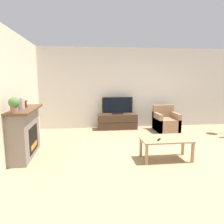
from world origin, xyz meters
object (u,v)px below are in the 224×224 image
mantel_vase_left (17,106)px  tv (117,106)px  remote (159,140)px  potted_plant (14,104)px  armchair (166,122)px  fireplace (25,132)px  mantel_clock (25,104)px  tv_stand (117,121)px  coffee_table (166,142)px  mantel_vase_centre_left (22,103)px

mantel_vase_left → tv: bearing=48.9°
tv → remote: size_ratio=6.84×
remote → potted_plant: bearing=-147.8°
tv → armchair: tv is taller
fireplace → mantel_clock: size_ratio=9.85×
fireplace → remote: (2.80, -0.64, -0.09)m
tv_stand → coffee_table: (0.59, -2.88, 0.13)m
mantel_vase_centre_left → coffee_table: (2.96, -0.49, -0.80)m
mantel_vase_centre_left → mantel_clock: mantel_vase_centre_left is taller
potted_plant → tv: bearing=50.8°
mantel_clock → tv: (2.37, 2.13, -0.37)m
mantel_vase_left → armchair: bearing=30.6°
potted_plant → armchair: size_ratio=0.36×
coffee_table → remote: bearing=-167.0°
potted_plant → remote: potted_plant is taller
mantel_clock → remote: mantel_clock is taller
mantel_vase_centre_left → tv: (2.37, 2.39, -0.41)m
mantel_vase_left → fireplace: bearing=92.2°
mantel_vase_centre_left → remote: 2.93m
mantel_clock → tv: mantel_clock is taller
mantel_vase_left → remote: (2.79, -0.20, -0.71)m
mantel_clock → potted_plant: (-0.00, -0.78, 0.09)m
mantel_vase_centre_left → tv_stand: size_ratio=0.20×
mantel_vase_left → tv: size_ratio=0.21×
mantel_vase_centre_left → remote: bearing=-10.8°
tv → coffee_table: bearing=-78.5°
mantel_vase_centre_left → mantel_clock: (0.00, 0.26, -0.05)m
mantel_vase_left → tv_stand: (2.37, 2.72, -0.90)m
fireplace → tv_stand: fireplace is taller
mantel_vase_centre_left → coffee_table: bearing=-9.5°
potted_plant → tv: (2.37, 2.90, -0.45)m
tv_stand → tv: size_ratio=1.27×
fireplace → potted_plant: 0.93m
mantel_vase_centre_left → mantel_vase_left: bearing=-90.0°
tv_stand → coffee_table: 2.94m
fireplace → potted_plant: size_ratio=5.08×
mantel_vase_left → tv: 3.63m
mantel_vase_left → coffee_table: 3.06m
mantel_vase_left → coffee_table: size_ratio=0.20×
fireplace → tv: tv is taller
mantel_vase_left → armchair: 4.62m
armchair → potted_plant: bearing=-147.4°
fireplace → armchair: 4.35m
fireplace → coffee_table: size_ratio=1.42×
fireplace → mantel_vase_centre_left: 0.65m
mantel_vase_left → mantel_vase_centre_left: bearing=90.0°
mantel_clock → tv_stand: bearing=41.9°
mantel_vase_left → remote: 2.88m
armchair → tv_stand: bearing=164.9°
mantel_vase_left → remote: bearing=-4.1°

